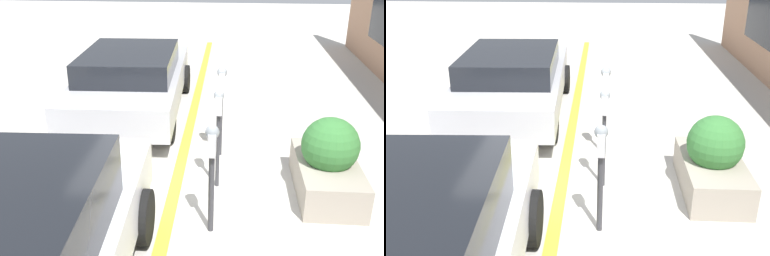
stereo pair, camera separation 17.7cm
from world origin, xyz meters
The scene contains 7 objects.
ground_plane centered at (0.00, 0.00, 0.00)m, with size 40.00×40.00×0.00m, color beige.
curb_strip centered at (0.00, 0.08, 0.02)m, with size 19.00×0.16×0.04m.
parking_meter_nearest centered at (-1.04, -0.47, 0.96)m, with size 0.19×0.16×1.37m.
parking_meter_second centered at (0.03, -0.50, 1.04)m, with size 0.16×0.14×1.43m.
parking_meter_middle centered at (1.04, -0.52, 1.12)m, with size 0.18×0.15×1.47m.
planter_box centered at (-0.01, -2.01, 0.44)m, with size 1.57×0.81×1.10m.
parked_car_middle centered at (2.82, 1.29, 0.70)m, with size 4.53×2.08×1.30m.
Camera 2 is at (-5.59, -0.46, 3.26)m, focal length 42.00 mm.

